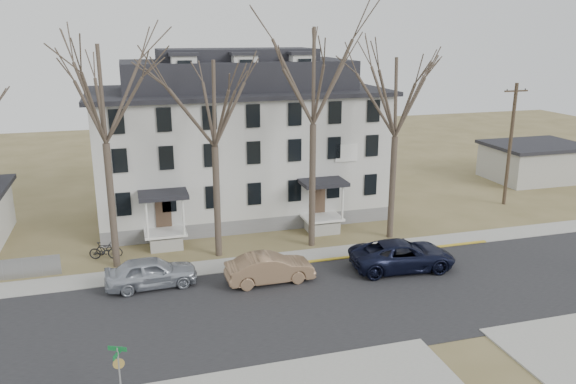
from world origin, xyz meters
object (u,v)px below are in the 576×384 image
object	(u,v)px
tree_far_left	(101,87)
tree_mid_right	(397,92)
car_navy	(402,256)
bicycle_left	(109,250)
tree_center	(314,69)
boarding_house	(239,142)
tree_mid_left	(213,98)
car_tan	(270,269)
car_silver	(151,273)
utility_pole_far	(510,143)
bicycle_right	(104,251)
street_sign	(119,367)

from	to	relation	value
tree_far_left	tree_mid_right	bearing A→B (deg)	0.00
tree_far_left	car_navy	distance (m)	19.12
car_navy	bicycle_left	world-z (taller)	car_navy
tree_center	boarding_house	bearing A→B (deg)	110.20
tree_mid_left	car_tan	bearing A→B (deg)	-66.08
boarding_house	tree_center	xyz separation A→B (m)	(3.00, -8.15, 5.71)
boarding_house	tree_center	bearing A→B (deg)	-69.80
car_silver	car_tan	bearing A→B (deg)	-103.23
tree_center	car_tan	world-z (taller)	tree_center
tree_center	tree_mid_left	bearing A→B (deg)	180.00
boarding_house	utility_pole_far	xyz separation A→B (m)	(20.50, -3.95, -0.47)
car_tan	bicycle_right	bearing A→B (deg)	55.15
car_navy	street_sign	distance (m)	17.67
tree_mid_right	car_tan	distance (m)	13.72
car_tan	street_sign	world-z (taller)	street_sign
tree_mid_left	bicycle_right	distance (m)	11.34
utility_pole_far	bicycle_left	distance (m)	30.36
tree_far_left	car_silver	xyz separation A→B (m)	(1.82, -3.45, -9.52)
car_navy	street_sign	size ratio (longest dim) A/B	2.43
car_silver	bicycle_left	bearing A→B (deg)	21.40
tree_mid_left	boarding_house	bearing A→B (deg)	69.80
tree_mid_left	utility_pole_far	xyz separation A→B (m)	(23.50, 4.20, -4.70)
tree_center	tree_mid_right	size ratio (longest dim) A/B	1.15
bicycle_left	car_tan	bearing A→B (deg)	-102.34
street_sign	bicycle_left	bearing A→B (deg)	117.13
boarding_house	bicycle_left	xyz separation A→B (m)	(-9.42, -6.54, -4.94)
tree_far_left	tree_mid_right	distance (m)	17.52
car_silver	boarding_house	bearing A→B (deg)	-34.27
boarding_house	tree_far_left	distance (m)	13.12
tree_mid_right	tree_far_left	bearing A→B (deg)	180.00
bicycle_left	bicycle_right	xyz separation A→B (m)	(-0.28, -0.41, 0.10)
tree_mid_left	car_silver	xyz separation A→B (m)	(-4.18, -3.45, -8.78)
car_navy	bicycle_left	xyz separation A→B (m)	(-16.23, 6.66, -0.39)
boarding_house	car_silver	bearing A→B (deg)	-121.74
tree_far_left	street_sign	world-z (taller)	tree_far_left
tree_far_left	bicycle_left	world-z (taller)	tree_far_left
car_navy	bicycle_right	world-z (taller)	car_navy
tree_mid_left	car_tan	size ratio (longest dim) A/B	2.65
tree_far_left	tree_center	xyz separation A→B (m)	(12.00, 0.00, 0.74)
tree_mid_left	tree_center	bearing A→B (deg)	0.00
tree_mid_right	utility_pole_far	xyz separation A→B (m)	(12.00, 4.20, -4.70)
tree_mid_left	car_silver	bearing A→B (deg)	-140.47
tree_mid_left	car_navy	xyz separation A→B (m)	(9.81, -5.04, -8.77)
tree_mid_left	tree_center	world-z (taller)	tree_center
tree_mid_right	car_silver	xyz separation A→B (m)	(-15.68, -3.45, -8.78)
tree_center	car_navy	world-z (taller)	tree_center
utility_pole_far	car_navy	xyz separation A→B (m)	(-13.69, -9.24, -4.07)
car_navy	bicycle_right	bearing A→B (deg)	74.55
bicycle_right	bicycle_left	bearing A→B (deg)	-21.48
car_tan	car_navy	world-z (taller)	car_navy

